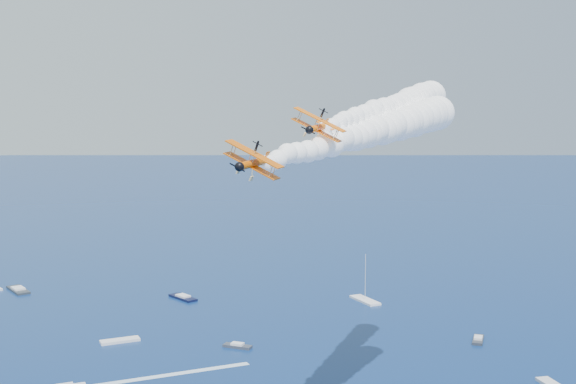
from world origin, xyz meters
name	(u,v)px	position (x,y,z in m)	size (l,w,h in m)	color
biplane_lead	(318,128)	(13.52, 21.12, 58.23)	(6.82, 7.65, 4.61)	#FF6905
biplane_trail	(253,163)	(-0.22, 11.31, 54.54)	(6.70, 7.51, 4.53)	#D75604
smoke_trail_lead	(390,108)	(40.65, 44.01, 60.98)	(56.43, 48.66, 12.25)	white
smoke_trail_trail	(372,132)	(28.95, 31.54, 57.29)	(60.15, 43.80, 12.25)	white
spectator_boats	(67,352)	(-4.79, 118.50, 0.35)	(196.93, 186.96, 0.70)	black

